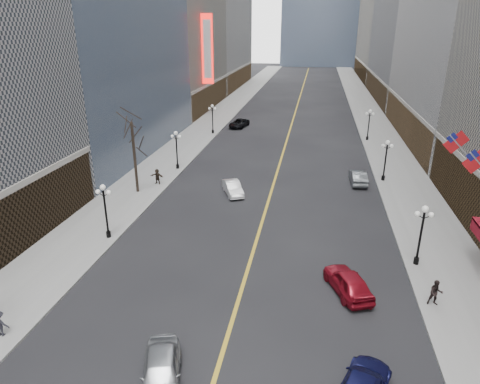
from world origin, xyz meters
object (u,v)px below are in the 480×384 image
at_px(streetlamp_west_2, 176,146).
at_px(car_sb_far, 358,177).
at_px(car_nb_far, 239,123).
at_px(car_sb_mid, 348,282).
at_px(streetlamp_west_3, 213,116).
at_px(streetlamp_east_1, 422,229).
at_px(streetlamp_east_2, 386,156).
at_px(car_nb_near, 161,371).
at_px(streetlamp_west_1, 105,206).
at_px(streetlamp_east_3, 369,121).
at_px(car_nb_mid, 233,188).

distance_m(streetlamp_west_2, car_sb_far, 20.95).
bearing_deg(car_nb_far, streetlamp_west_2, -86.19).
bearing_deg(car_sb_mid, car_nb_far, -93.66).
bearing_deg(streetlamp_west_3, streetlamp_east_1, -56.75).
bearing_deg(streetlamp_east_2, car_sb_mid, -102.75).
bearing_deg(streetlamp_west_3, car_nb_near, -79.28).
bearing_deg(car_nb_far, streetlamp_west_1, -82.85).
relative_size(streetlamp_east_1, car_nb_far, 0.92).
distance_m(streetlamp_west_1, streetlamp_west_2, 18.00).
bearing_deg(streetlamp_east_3, car_nb_far, 164.78).
distance_m(streetlamp_west_3, car_nb_far, 6.78).
bearing_deg(car_nb_near, streetlamp_east_3, 57.02).
bearing_deg(car_nb_mid, car_nb_far, 74.53).
xyz_separation_m(car_nb_near, car_sb_mid, (9.18, 9.36, -0.01)).
height_order(streetlamp_east_1, streetlamp_west_3, same).
bearing_deg(car_sb_far, streetlamp_east_1, 96.47).
distance_m(streetlamp_east_3, car_nb_mid, 29.26).
distance_m(streetlamp_east_2, car_nb_near, 34.71).
distance_m(streetlamp_east_2, streetlamp_east_3, 18.00).
relative_size(streetlamp_east_2, car_sb_far, 1.02).
distance_m(streetlamp_east_3, car_nb_near, 51.64).
bearing_deg(car_nb_near, streetlamp_west_3, 83.72).
distance_m(streetlamp_west_1, car_sb_mid, 19.16).
relative_size(streetlamp_east_1, car_sb_far, 1.02).
bearing_deg(streetlamp_west_1, streetlamp_east_3, 56.75).
distance_m(streetlamp_east_3, car_sb_mid, 40.61).
xyz_separation_m(streetlamp_east_1, car_sb_far, (-2.80, 16.84, -2.17)).
height_order(car_nb_mid, car_nb_far, car_nb_far).
bearing_deg(streetlamp_west_2, car_sb_mid, -50.14).
xyz_separation_m(streetlamp_east_2, streetlamp_west_1, (-23.60, -18.00, 0.00)).
distance_m(streetlamp_east_1, car_sb_far, 17.21).
distance_m(streetlamp_west_3, car_sb_mid, 44.37).
distance_m(streetlamp_west_1, car_sb_far, 26.85).
distance_m(streetlamp_east_3, car_sb_far, 19.49).
relative_size(streetlamp_east_2, streetlamp_west_1, 1.00).
relative_size(streetlamp_west_1, car_nb_mid, 1.11).
distance_m(streetlamp_east_2, car_nb_far, 31.24).
relative_size(streetlamp_west_3, car_sb_mid, 0.99).
xyz_separation_m(streetlamp_west_1, car_nb_near, (9.39, -13.60, -2.11)).
xyz_separation_m(car_nb_near, car_nb_mid, (-1.38, 24.95, -0.12)).
bearing_deg(streetlamp_east_3, streetlamp_west_1, -123.25).
relative_size(streetlamp_west_3, car_sb_far, 1.02).
bearing_deg(streetlamp_east_3, car_sb_far, -98.31).
height_order(streetlamp_west_1, car_nb_far, streetlamp_west_1).
relative_size(streetlamp_east_3, car_nb_near, 0.97).
height_order(streetlamp_east_2, car_sb_far, streetlamp_east_2).
height_order(streetlamp_east_2, car_nb_mid, streetlamp_east_2).
height_order(car_nb_near, car_sb_far, car_nb_near).
xyz_separation_m(streetlamp_east_3, car_sb_mid, (-5.03, -40.24, -2.12)).
xyz_separation_m(streetlamp_west_3, car_sb_mid, (18.57, -40.24, -2.12)).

